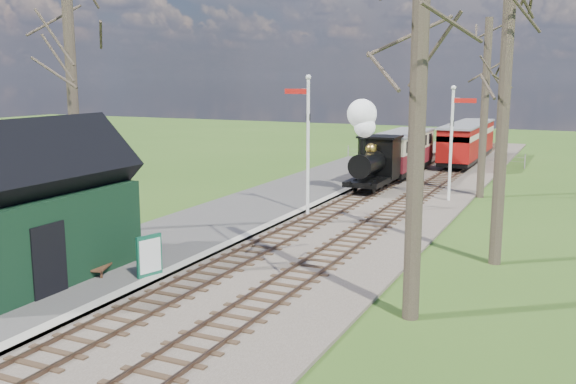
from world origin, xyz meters
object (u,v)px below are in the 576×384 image
object	(u,v)px
locomotive	(372,151)
red_carriage_b	(474,138)
station_shed	(34,210)
bench	(100,260)
semaphore_far	(453,135)
person	(114,243)
red_carriage_a	(460,145)
sign_board	(149,256)
semaphore_near	(307,135)
coach	(402,151)

from	to	relation	value
locomotive	red_carriage_b	world-z (taller)	locomotive
station_shed	bench	xyz separation A→B (m)	(1.29, 1.24, -1.69)
semaphore_far	bench	distance (m)	18.52
locomotive	bench	world-z (taller)	locomotive
red_carriage_b	bench	world-z (taller)	red_carriage_b
person	red_carriage_a	bearing A→B (deg)	5.14
semaphore_far	sign_board	size ratio (longest dim) A/B	4.53
red_carriage_b	bench	size ratio (longest dim) A/B	3.77
red_carriage_b	semaphore_far	bearing A→B (deg)	-84.24
station_shed	locomotive	size ratio (longest dim) A/B	1.30
sign_board	bench	bearing A→B (deg)	-169.06
station_shed	person	size ratio (longest dim) A/B	4.40
locomotive	red_carriage_a	xyz separation A→B (m)	(2.61, 11.08, -0.62)
station_shed	sign_board	bearing A→B (deg)	28.02
sign_board	person	bearing A→B (deg)	165.67
semaphore_far	bench	bearing A→B (deg)	-113.77
semaphore_near	sign_board	bearing A→B (deg)	-93.32
coach	sign_board	size ratio (longest dim) A/B	6.12
red_carriage_b	red_carriage_a	bearing A→B (deg)	-90.00
locomotive	person	xyz separation A→B (m)	(-3.08, -17.01, -1.30)
semaphore_near	station_shed	bearing A→B (deg)	-106.38
red_carriage_a	sign_board	world-z (taller)	red_carriage_a
semaphore_near	red_carriage_b	size ratio (longest dim) A/B	1.13
semaphore_near	person	world-z (taller)	semaphore_near
red_carriage_b	bench	distance (m)	34.82
semaphore_near	red_carriage_a	world-z (taller)	semaphore_near
station_shed	red_carriage_a	size ratio (longest dim) A/B	1.15
locomotive	coach	size ratio (longest dim) A/B	0.62
semaphore_far	person	distance (m)	17.83
red_carriage_a	sign_board	bearing A→B (deg)	-97.93
red_carriage_b	person	bearing A→B (deg)	-99.61
semaphore_near	sign_board	distance (m)	10.83
station_shed	red_carriage_a	world-z (taller)	station_shed
red_carriage_a	red_carriage_b	xyz separation A→B (m)	(0.00, 5.50, 0.00)
red_carriage_b	coach	bearing A→B (deg)	-103.89
coach	red_carriage_a	xyz separation A→B (m)	(2.60, 5.02, -0.02)
station_shed	red_carriage_b	world-z (taller)	station_shed
semaphore_near	locomotive	bearing A→B (deg)	83.83
station_shed	semaphore_far	bearing A→B (deg)	64.28
station_shed	person	world-z (taller)	station_shed
semaphore_far	semaphore_near	bearing A→B (deg)	-130.60
coach	red_carriage_b	bearing A→B (deg)	76.11
red_carriage_a	sign_board	xyz separation A→B (m)	(-3.98, -28.53, -0.76)
coach	red_carriage_a	bearing A→B (deg)	62.60
semaphore_near	bench	distance (m)	11.41
station_shed	red_carriage_a	bearing A→B (deg)	77.09
station_shed	red_carriage_b	size ratio (longest dim) A/B	1.15
person	bench	bearing A→B (deg)	-157.10
station_shed	coach	xyz separation A→B (m)	(4.30, 25.07, -0.65)
semaphore_far	sign_board	xyz separation A→B (m)	(-5.75, -16.45, -2.52)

